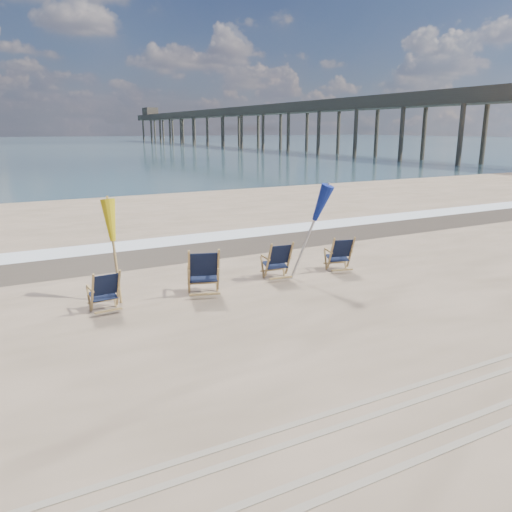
{
  "coord_description": "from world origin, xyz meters",
  "views": [
    {
      "loc": [
        -4.73,
        -6.7,
        3.48
      ],
      "look_at": [
        0.0,
        2.2,
        0.9
      ],
      "focal_mm": 35.0,
      "sensor_mm": 36.0,
      "label": 1
    }
  ],
  "objects_px": {
    "beach_chair_1": "(218,272)",
    "umbrella_blue": "(309,203)",
    "umbrella_yellow": "(113,226)",
    "beach_chair_0": "(119,290)",
    "beach_chair_2": "(289,260)",
    "beach_chair_3": "(351,254)",
    "fishing_pier": "(255,122)"
  },
  "relations": [
    {
      "from": "beach_chair_3",
      "to": "umbrella_blue",
      "type": "bearing_deg",
      "value": 19.19
    },
    {
      "from": "beach_chair_1",
      "to": "umbrella_blue",
      "type": "height_order",
      "value": "umbrella_blue"
    },
    {
      "from": "beach_chair_1",
      "to": "fishing_pier",
      "type": "distance_m",
      "value": 81.31
    },
    {
      "from": "umbrella_blue",
      "to": "beach_chair_3",
      "type": "bearing_deg",
      "value": 3.45
    },
    {
      "from": "umbrella_yellow",
      "to": "beach_chair_1",
      "type": "bearing_deg",
      "value": -21.28
    },
    {
      "from": "beach_chair_1",
      "to": "fishing_pier",
      "type": "height_order",
      "value": "fishing_pier"
    },
    {
      "from": "beach_chair_1",
      "to": "beach_chair_2",
      "type": "xyz_separation_m",
      "value": [
        1.99,
        0.36,
        -0.07
      ]
    },
    {
      "from": "beach_chair_2",
      "to": "umbrella_yellow",
      "type": "relative_size",
      "value": 0.45
    },
    {
      "from": "beach_chair_1",
      "to": "umbrella_yellow",
      "type": "xyz_separation_m",
      "value": [
        -1.96,
        0.76,
        1.04
      ]
    },
    {
      "from": "beach_chair_0",
      "to": "beach_chair_3",
      "type": "bearing_deg",
      "value": 177.22
    },
    {
      "from": "umbrella_yellow",
      "to": "umbrella_blue",
      "type": "distance_m",
      "value": 4.33
    },
    {
      "from": "beach_chair_0",
      "to": "beach_chair_1",
      "type": "height_order",
      "value": "beach_chair_1"
    },
    {
      "from": "beach_chair_0",
      "to": "umbrella_yellow",
      "type": "relative_size",
      "value": 0.42
    },
    {
      "from": "beach_chair_0",
      "to": "fishing_pier",
      "type": "height_order",
      "value": "fishing_pier"
    },
    {
      "from": "beach_chair_1",
      "to": "umbrella_yellow",
      "type": "height_order",
      "value": "umbrella_yellow"
    },
    {
      "from": "umbrella_yellow",
      "to": "fishing_pier",
      "type": "relative_size",
      "value": 0.02
    },
    {
      "from": "umbrella_yellow",
      "to": "umbrella_blue",
      "type": "bearing_deg",
      "value": -8.74
    },
    {
      "from": "fishing_pier",
      "to": "umbrella_yellow",
      "type": "bearing_deg",
      "value": -119.92
    },
    {
      "from": "beach_chair_0",
      "to": "beach_chair_3",
      "type": "relative_size",
      "value": 0.95
    },
    {
      "from": "beach_chair_2",
      "to": "umbrella_blue",
      "type": "xyz_separation_m",
      "value": [
        0.33,
        -0.25,
        1.36
      ]
    },
    {
      "from": "beach_chair_2",
      "to": "umbrella_blue",
      "type": "relative_size",
      "value": 0.4
    },
    {
      "from": "umbrella_yellow",
      "to": "fishing_pier",
      "type": "height_order",
      "value": "fishing_pier"
    },
    {
      "from": "beach_chair_0",
      "to": "fishing_pier",
      "type": "xyz_separation_m",
      "value": [
        40.76,
        71.29,
        4.21
      ]
    },
    {
      "from": "beach_chair_2",
      "to": "umbrella_blue",
      "type": "height_order",
      "value": "umbrella_blue"
    },
    {
      "from": "beach_chair_0",
      "to": "beach_chair_2",
      "type": "height_order",
      "value": "beach_chair_2"
    },
    {
      "from": "beach_chair_0",
      "to": "umbrella_blue",
      "type": "height_order",
      "value": "umbrella_blue"
    },
    {
      "from": "beach_chair_3",
      "to": "umbrella_yellow",
      "type": "xyz_separation_m",
      "value": [
        -5.63,
        0.58,
        1.12
      ]
    },
    {
      "from": "beach_chair_2",
      "to": "beach_chair_3",
      "type": "height_order",
      "value": "beach_chair_2"
    },
    {
      "from": "beach_chair_1",
      "to": "beach_chair_3",
      "type": "bearing_deg",
      "value": -159.17
    },
    {
      "from": "beach_chair_3",
      "to": "umbrella_yellow",
      "type": "relative_size",
      "value": 0.44
    },
    {
      "from": "beach_chair_0",
      "to": "beach_chair_2",
      "type": "distance_m",
      "value": 4.07
    },
    {
      "from": "beach_chair_2",
      "to": "umbrella_yellow",
      "type": "distance_m",
      "value": 4.12
    }
  ]
}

